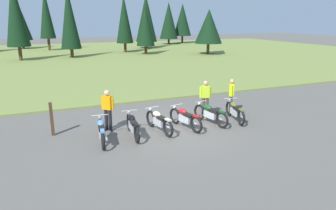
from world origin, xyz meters
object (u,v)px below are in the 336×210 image
(motorcycle_cream, at_px, (159,121))
(trail_marker_post, at_px, (52,119))
(motorcycle_british_green, at_px, (210,114))
(rider_near_row_end, at_px, (231,94))
(motorcycle_sky_blue, at_px, (102,131))
(motorcycle_black, at_px, (133,125))
(motorcycle_red, at_px, (185,118))
(motorcycle_olive, at_px, (235,111))
(rider_in_hivis_vest, at_px, (205,96))
(rider_checking_bike, at_px, (108,108))

(motorcycle_cream, bearing_deg, trail_marker_post, 163.27)
(motorcycle_cream, bearing_deg, motorcycle_british_green, 1.28)
(motorcycle_british_green, relative_size, rider_near_row_end, 1.24)
(motorcycle_sky_blue, height_order, motorcycle_black, same)
(motorcycle_red, distance_m, motorcycle_olive, 2.48)
(motorcycle_cream, distance_m, motorcycle_olive, 3.61)
(motorcycle_black, bearing_deg, motorcycle_sky_blue, -173.32)
(motorcycle_sky_blue, relative_size, motorcycle_red, 1.01)
(motorcycle_black, relative_size, motorcycle_red, 1.02)
(rider_in_hivis_vest, bearing_deg, motorcycle_cream, -158.16)
(motorcycle_olive, bearing_deg, motorcycle_red, -178.71)
(motorcycle_olive, bearing_deg, rider_near_row_end, 65.66)
(motorcycle_cream, height_order, rider_checking_bike, rider_checking_bike)
(motorcycle_british_green, height_order, trail_marker_post, trail_marker_post)
(motorcycle_sky_blue, distance_m, motorcycle_olive, 5.95)
(motorcycle_cream, height_order, rider_in_hivis_vest, rider_in_hivis_vest)
(motorcycle_cream, height_order, rider_near_row_end, rider_near_row_end)
(motorcycle_black, xyz_separation_m, motorcycle_red, (2.25, 0.06, 0.00))
(motorcycle_black, bearing_deg, motorcycle_cream, 5.28)
(trail_marker_post, bearing_deg, motorcycle_cream, -16.73)
(motorcycle_black, distance_m, rider_near_row_end, 5.31)
(motorcycle_black, relative_size, rider_in_hivis_vest, 1.26)
(motorcycle_british_green, distance_m, rider_near_row_end, 1.98)
(motorcycle_black, distance_m, motorcycle_red, 2.25)
(motorcycle_red, bearing_deg, motorcycle_british_green, 4.61)
(motorcycle_british_green, bearing_deg, motorcycle_olive, -2.10)
(rider_in_hivis_vest, distance_m, rider_near_row_end, 1.35)
(rider_checking_bike, xyz_separation_m, rider_near_row_end, (5.89, 0.07, 0.00))
(motorcycle_sky_blue, xyz_separation_m, rider_near_row_end, (6.39, 1.23, 0.51))
(motorcycle_cream, relative_size, motorcycle_red, 1.01)
(rider_near_row_end, bearing_deg, motorcycle_british_green, -150.84)
(motorcycle_british_green, bearing_deg, motorcycle_red, -175.39)
(motorcycle_olive, bearing_deg, rider_checking_bike, 170.51)
(rider_checking_bike, height_order, rider_near_row_end, same)
(motorcycle_red, height_order, rider_checking_bike, rider_checking_bike)
(rider_checking_bike, distance_m, rider_near_row_end, 5.89)
(motorcycle_cream, relative_size, motorcycle_british_green, 1.01)
(motorcycle_british_green, xyz_separation_m, trail_marker_post, (-6.33, 1.13, 0.22))
(rider_checking_bike, bearing_deg, rider_in_hivis_vest, 2.12)
(motorcycle_sky_blue, height_order, trail_marker_post, trail_marker_post)
(motorcycle_red, relative_size, motorcycle_olive, 1.00)
(motorcycle_british_green, height_order, rider_in_hivis_vest, rider_in_hivis_vest)
(motorcycle_olive, bearing_deg, motorcycle_cream, -179.87)
(rider_checking_bike, bearing_deg, motorcycle_red, -18.03)
(motorcycle_sky_blue, bearing_deg, rider_in_hivis_vest, 14.80)
(rider_in_hivis_vest, bearing_deg, motorcycle_black, -162.73)
(motorcycle_olive, height_order, rider_near_row_end, rider_near_row_end)
(motorcycle_olive, bearing_deg, motorcycle_black, -178.65)
(motorcycle_black, distance_m, rider_in_hivis_vest, 4.04)
(motorcycle_red, height_order, rider_in_hivis_vest, rider_in_hivis_vest)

